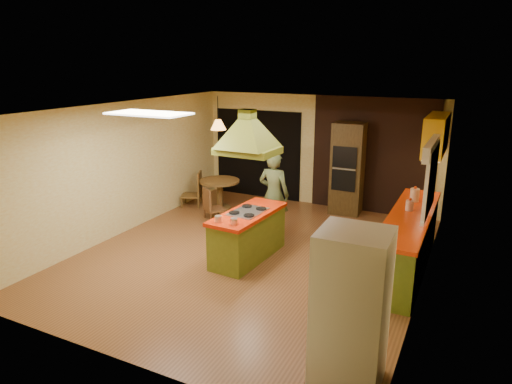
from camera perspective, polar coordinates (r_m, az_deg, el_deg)
The scene contains 21 objects.
ground at distance 7.97m, azimuth -0.34°, elevation -7.78°, with size 6.50×6.50×0.00m, color brown.
room_walls at distance 7.55m, azimuth -0.35°, elevation 0.93°, with size 5.50×6.50×6.50m.
ceiling_plane at distance 7.32m, azimuth -0.37°, elevation 10.41°, with size 6.50×6.50×0.00m, color silver.
brick_panel at distance 10.14m, azimuth 14.34°, elevation 4.37°, with size 2.64×0.03×2.50m, color #381E14.
nook_opening at distance 11.06m, azimuth 0.20°, elevation 4.76°, with size 2.20×0.03×2.10m, color black.
right_counter at distance 7.67m, azimuth 18.45°, elevation -5.88°, with size 0.62×3.05×0.92m.
upper_cabinets at distance 8.83m, azimuth 21.62°, elevation 6.67°, with size 0.34×1.40×0.70m, color yellow.
window_right at distance 7.09m, azimuth 21.12°, elevation 3.16°, with size 0.12×1.35×1.06m.
fluor_panel at distance 6.91m, azimuth -13.26°, elevation 9.53°, with size 1.20×0.60×0.03m, color white.
kitchen_island at distance 7.68m, azimuth -1.00°, elevation -5.37°, with size 0.76×1.66×0.83m.
range_hood at distance 7.21m, azimuth -1.08°, elevation 8.36°, with size 0.96×0.71×0.78m.
man at distance 8.56m, azimuth 2.24°, elevation -0.29°, with size 0.59×0.39×1.62m, color #454F2A.
refrigerator at distance 4.79m, azimuth 11.76°, elevation -14.21°, with size 0.69×0.65×1.67m, color white.
wall_oven at distance 10.03m, azimuth 11.39°, elevation 2.90°, with size 0.68×0.63×1.98m.
dining_table at distance 10.23m, azimuth -4.56°, elevation 0.41°, with size 0.89×0.89×0.67m.
chair_left at distance 10.53m, azimuth -8.10°, elevation 0.37°, with size 0.44×0.44×0.80m, color brown, non-canonical shape.
chair_near at distance 9.61m, azimuth -5.23°, elevation -1.43°, with size 0.38×0.38×0.69m, color brown, non-canonical shape.
pendant_lamp at distance 9.94m, azimuth -4.74°, elevation 8.39°, with size 0.34×0.34×0.22m, color #FF9E3F.
canister_large at distance 8.19m, azimuth 19.22°, elevation -0.36°, with size 0.15×0.15×0.22m, color #F6E8C6.
canister_medium at distance 8.20m, azimuth 19.21°, elevation -0.43°, with size 0.14×0.14×0.20m, color beige.
canister_small at distance 7.68m, azimuth 18.65°, elevation -1.60°, with size 0.12×0.12×0.17m, color beige.
Camera 1 is at (3.26, -6.51, 3.23)m, focal length 32.00 mm.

